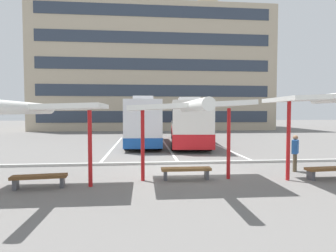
{
  "coord_description": "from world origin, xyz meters",
  "views": [
    {
      "loc": [
        -1.8,
        -11.72,
        2.53
      ],
      "look_at": [
        -0.39,
        3.5,
        1.79
      ],
      "focal_mm": 29.11,
      "sensor_mm": 36.0,
      "label": 1
    }
  ],
  "objects": [
    {
      "name": "ground_plane",
      "position": [
        0.0,
        0.0,
        0.0
      ],
      "size": [
        160.0,
        160.0,
        0.0
      ],
      "primitive_type": "plane",
      "color": "slate"
    },
    {
      "name": "terminal_building",
      "position": [
        0.03,
        33.59,
        9.03
      ],
      "size": [
        34.85,
        15.18,
        20.81
      ],
      "color": "tan",
      "rests_on": "ground"
    },
    {
      "name": "coach_bus_0",
      "position": [
        -1.76,
        10.26,
        1.76
      ],
      "size": [
        2.62,
        10.15,
        3.75
      ],
      "color": "silver",
      "rests_on": "ground"
    },
    {
      "name": "coach_bus_1",
      "position": [
        1.87,
        10.4,
        1.69
      ],
      "size": [
        3.79,
        12.08,
        3.68
      ],
      "color": "silver",
      "rests_on": "ground"
    },
    {
      "name": "lane_stripe_0",
      "position": [
        -3.95,
        9.04,
        0.0
      ],
      "size": [
        0.16,
        14.0,
        0.01
      ],
      "primitive_type": "cube",
      "color": "white",
      "rests_on": "ground"
    },
    {
      "name": "lane_stripe_1",
      "position": [
        0.0,
        9.04,
        0.0
      ],
      "size": [
        0.16,
        14.0,
        0.01
      ],
      "primitive_type": "cube",
      "color": "white",
      "rests_on": "ground"
    },
    {
      "name": "lane_stripe_2",
      "position": [
        3.95,
        9.04,
        0.0
      ],
      "size": [
        0.16,
        14.0,
        0.01
      ],
      "primitive_type": "cube",
      "color": "white",
      "rests_on": "ground"
    },
    {
      "name": "waiting_shelter_0",
      "position": [
        -5.26,
        -2.53,
        2.63
      ],
      "size": [
        4.31,
        4.48,
        2.85
      ],
      "color": "red",
      "rests_on": "ground"
    },
    {
      "name": "bench_0",
      "position": [
        -5.26,
        -2.37,
        0.34
      ],
      "size": [
        1.79,
        0.62,
        0.45
      ],
      "color": "brown",
      "rests_on": "ground"
    },
    {
      "name": "waiting_shelter_1",
      "position": [
        -0.18,
        -1.92,
        2.72
      ],
      "size": [
        4.27,
        4.98,
        2.97
      ],
      "color": "red",
      "rests_on": "ground"
    },
    {
      "name": "bench_1",
      "position": [
        -0.18,
        -1.62,
        0.34
      ],
      "size": [
        1.88,
        0.43,
        0.45
      ],
      "color": "brown",
      "rests_on": "ground"
    },
    {
      "name": "bench_2",
      "position": [
        5.3,
        -2.06,
        0.34
      ],
      "size": [
        1.94,
        0.56,
        0.45
      ],
      "color": "brown",
      "rests_on": "ground"
    },
    {
      "name": "platform_kerb",
      "position": [
        0.0,
        1.5,
        0.06
      ],
      "size": [
        44.0,
        0.24,
        0.12
      ],
      "primitive_type": "cube",
      "color": "#ADADA8",
      "rests_on": "ground"
    },
    {
      "name": "waiting_passenger_0",
      "position": [
        4.72,
        -0.64,
        0.9
      ],
      "size": [
        0.46,
        0.49,
        1.57
      ],
      "color": "brown",
      "rests_on": "ground"
    }
  ]
}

